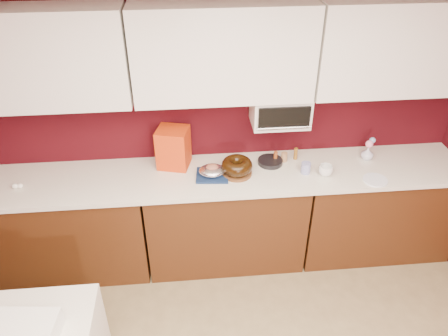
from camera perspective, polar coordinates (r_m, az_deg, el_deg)
name	(u,v)px	position (r m, az deg, el deg)	size (l,w,h in m)	color
ceiling	(306,74)	(1.08, 10.64, 11.99)	(4.00, 4.50, 0.02)	white
wall_back	(222,117)	(3.62, -0.30, 6.62)	(4.00, 0.02, 2.50)	#3C080E
base_cabinet_left	(69,228)	(3.95, -19.64, -7.37)	(1.31, 0.58, 0.86)	#45220D
base_cabinet_center	(225,218)	(3.82, 0.16, -6.56)	(1.31, 0.58, 0.86)	#45220D
base_cabinet_right	(373,209)	(4.14, 18.93, -5.07)	(1.31, 0.58, 0.86)	#45220D
countertop	(225,175)	(3.55, 0.17, -0.98)	(4.00, 0.62, 0.04)	silver
upper_cabinet_left	(32,59)	(3.39, -23.74, 12.91)	(1.31, 0.33, 0.70)	white
upper_cabinet_center	(224,53)	(3.24, -0.06, 14.81)	(1.31, 0.33, 0.70)	white
upper_cabinet_right	(402,47)	(3.61, 22.24, 14.40)	(1.31, 0.33, 0.70)	white
toaster_oven	(280,109)	(3.51, 7.32, 7.64)	(0.45, 0.30, 0.25)	white
toaster_oven_door	(284,118)	(3.37, 7.87, 6.46)	(0.40, 0.02, 0.18)	black
toaster_oven_handle	(284,128)	(3.39, 7.83, 5.21)	(0.02, 0.02, 0.42)	silver
cake_base	(237,173)	(3.52, 1.67, -0.64)	(0.24, 0.24, 0.02)	brown
bundt_cake	(237,166)	(3.49, 1.69, 0.30)	(0.25, 0.25, 0.10)	black
navy_towel	(212,175)	(3.50, -1.55, -0.96)	(0.25, 0.21, 0.02)	#14264B
foil_ham_nest	(212,171)	(3.47, -1.56, -0.34)	(0.21, 0.18, 0.08)	white
roasted_ham	(212,168)	(3.46, -1.56, 0.00)	(0.10, 0.09, 0.07)	#A15F49
pandoro_box	(173,148)	(3.58, -6.62, 2.66)	(0.25, 0.22, 0.33)	#AF180B
dark_pan	(270,162)	(3.67, 6.06, 0.84)	(0.21, 0.21, 0.04)	black
coffee_mug	(326,169)	(3.58, 13.15, -0.18)	(0.10, 0.10, 0.11)	white
blue_jar	(306,168)	(3.58, 10.64, 0.01)	(0.08, 0.08, 0.09)	#1B2797
flower_vase	(367,153)	(3.88, 18.23, 1.91)	(0.08, 0.08, 0.12)	silver
flower_pink	(369,144)	(3.84, 18.46, 3.00)	(0.06, 0.06, 0.06)	pink
flower_blue	(372,140)	(3.86, 18.82, 3.45)	(0.05, 0.05, 0.05)	#7F9DCC
china_plate	(375,180)	(3.65, 19.16, -1.48)	(0.19, 0.19, 0.01)	white
amber_bottle	(275,157)	(3.68, 6.74, 1.47)	(0.03, 0.03, 0.10)	brown
paper_cup	(284,157)	(3.71, 7.86, 1.44)	(0.05, 0.05, 0.08)	#9A6F46
egg_left	(15,186)	(3.72, -25.63, -2.13)	(0.05, 0.04, 0.04)	white
egg_right	(20,186)	(3.71, -25.10, -2.12)	(0.05, 0.04, 0.04)	white
newspaper_stack	(23,336)	(2.77, -24.79, -19.28)	(0.35, 0.29, 0.12)	white
amber_bottle_tall	(296,154)	(3.74, 9.34, 1.85)	(0.03, 0.03, 0.11)	brown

